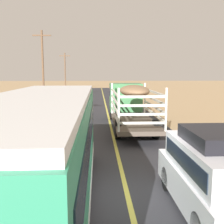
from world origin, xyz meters
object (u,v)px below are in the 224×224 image
object	(u,v)px
suv_near	(214,173)
power_pole_far	(65,71)
power_pole_mid	(43,65)
livestock_truck	(128,100)
bus	(41,153)

from	to	relation	value
suv_near	power_pole_far	world-z (taller)	power_pole_far
suv_near	power_pole_mid	xyz separation A→B (m)	(-9.70, 27.13, 3.54)
suv_near	power_pole_mid	size ratio (longest dim) A/B	0.53
livestock_truck	power_pole_mid	distance (m)	16.94
power_pole_far	suv_near	bearing A→B (deg)	-78.98
suv_near	power_pole_mid	distance (m)	29.03
bus	power_pole_mid	size ratio (longest dim) A/B	1.14
power_pole_mid	bus	bearing A→B (deg)	-79.14
livestock_truck	suv_near	bearing A→B (deg)	-86.33
suv_near	livestock_truck	world-z (taller)	livestock_truck
suv_near	power_pole_far	bearing A→B (deg)	101.02
livestock_truck	power_pole_far	xyz separation A→B (m)	(-8.87, 36.83, 2.37)
bus	power_pole_mid	xyz separation A→B (m)	(-5.18, 27.01, 2.95)
livestock_truck	bus	world-z (taller)	bus
livestock_truck	power_pole_mid	bearing A→B (deg)	122.11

